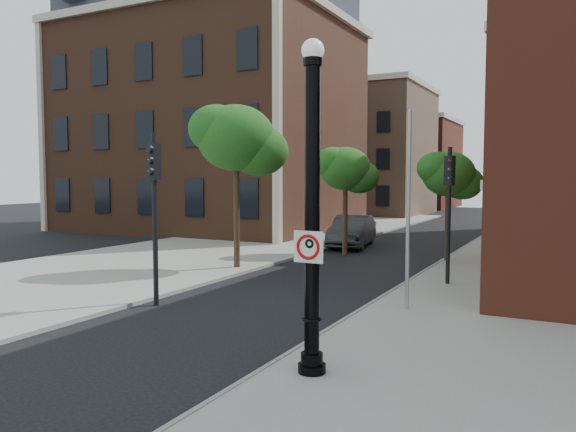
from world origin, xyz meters
The scene contains 16 objects.
ground centered at (0.00, 0.00, 0.00)m, with size 120.00×120.00×0.00m, color black.
sidewalk_right centered at (6.00, 10.00, 0.06)m, with size 8.00×60.00×0.12m, color gray.
sidewalk_left centered at (-9.00, 18.00, 0.06)m, with size 10.00×50.00×0.12m, color gray.
curb_edge centered at (2.05, 10.00, 0.07)m, with size 0.10×60.00×0.14m, color gray.
victorian_building centered at (-16.00, 23.97, 8.74)m, with size 18.60×14.60×17.95m.
bg_building_tan_a centered at (-12.00, 44.00, 6.00)m, with size 12.00×12.00×12.00m, color #8C664C.
bg_building_red centered at (-12.00, 58.00, 5.00)m, with size 12.00×12.00×10.00m, color maroon.
lamppost centered at (2.95, 0.06, 2.84)m, with size 0.52×0.52×6.15m.
no_parking_sign centered at (2.95, -0.10, 2.47)m, with size 0.57×0.06×0.57m.
parked_car centered at (-3.36, 18.52, 0.82)m, with size 1.74×5.00×1.65m, color #2A2A2F.
traffic_signal_left centered at (-3.53, 3.30, 3.33)m, with size 0.35×0.42×4.95m.
traffic_signal_right centered at (3.37, 9.89, 3.16)m, with size 0.34×0.40×4.69m.
utility_pole centered at (3.15, 5.73, 2.74)m, with size 0.11×0.11×5.48m, color #999999.
street_tree_a centered at (-4.74, 9.62, 5.15)m, with size 3.61×3.27×6.51m.
street_tree_b centered at (-2.53, 15.55, 4.01)m, with size 2.82×2.55×5.09m.
street_tree_c centered at (2.30, 15.20, 3.75)m, with size 2.64×2.39×4.76m.
Camera 1 is at (7.22, -9.08, 3.72)m, focal length 35.00 mm.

